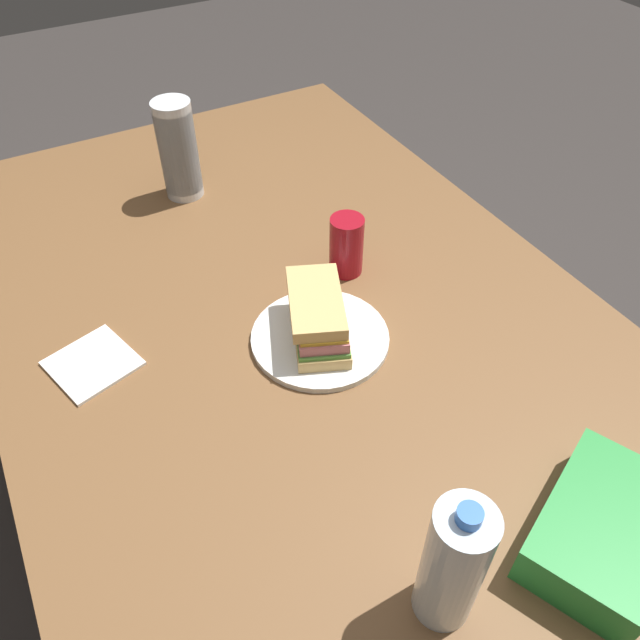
# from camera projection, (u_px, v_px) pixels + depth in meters

# --- Properties ---
(ground_plane) EXTENTS (8.00, 8.00, 0.00)m
(ground_plane) POSITION_uv_depth(u_px,v_px,m) (302.00, 515.00, 1.70)
(ground_plane) COLOR #383330
(dining_table) EXTENTS (1.67, 1.06, 0.76)m
(dining_table) POSITION_uv_depth(u_px,v_px,m) (295.00, 343.00, 1.22)
(dining_table) COLOR brown
(dining_table) RESTS_ON ground_plane
(paper_plate) EXTENTS (0.24, 0.24, 0.01)m
(paper_plate) POSITION_uv_depth(u_px,v_px,m) (320.00, 338.00, 1.11)
(paper_plate) COLOR white
(paper_plate) RESTS_ON dining_table
(sandwich) EXTENTS (0.21, 0.15, 0.08)m
(sandwich) POSITION_uv_depth(u_px,v_px,m) (319.00, 317.00, 1.08)
(sandwich) COLOR #DBB26B
(sandwich) RESTS_ON paper_plate
(soda_can_red) EXTENTS (0.07, 0.07, 0.12)m
(soda_can_red) POSITION_uv_depth(u_px,v_px,m) (346.00, 246.00, 1.21)
(soda_can_red) COLOR maroon
(soda_can_red) RESTS_ON dining_table
(chip_bag) EXTENTS (0.23, 0.27, 0.07)m
(chip_bag) POSITION_uv_depth(u_px,v_px,m) (603.00, 530.00, 0.82)
(chip_bag) COLOR #268C38
(chip_bag) RESTS_ON dining_table
(water_bottle_tall) EXTENTS (0.07, 0.07, 0.23)m
(water_bottle_tall) POSITION_uv_depth(u_px,v_px,m) (453.00, 565.00, 0.71)
(water_bottle_tall) COLOR silver
(water_bottle_tall) RESTS_ON dining_table
(plastic_cup_stack) EXTENTS (0.08, 0.08, 0.22)m
(plastic_cup_stack) POSITION_uv_depth(u_px,v_px,m) (178.00, 150.00, 1.37)
(plastic_cup_stack) COLOR silver
(plastic_cup_stack) RESTS_ON dining_table
(paper_napkin) EXTENTS (0.16, 0.16, 0.01)m
(paper_napkin) POSITION_uv_depth(u_px,v_px,m) (93.00, 363.00, 1.07)
(paper_napkin) COLOR white
(paper_napkin) RESTS_ON dining_table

